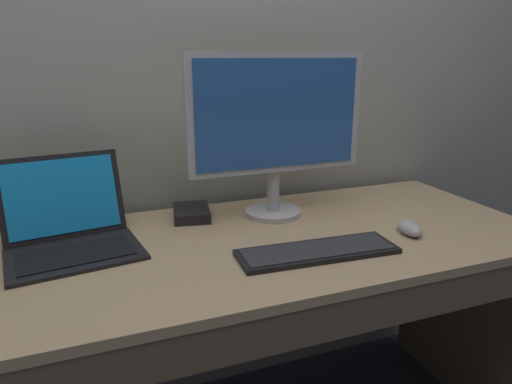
# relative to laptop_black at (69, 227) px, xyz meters

# --- Properties ---
(desk) EXTENTS (1.88, 0.71, 0.77)m
(desk) POSITION_rel_laptop_black_xyz_m (0.41, -0.15, -0.25)
(desk) COLOR tan
(desk) RESTS_ON ground
(laptop_black) EXTENTS (0.37, 0.35, 0.24)m
(laptop_black) POSITION_rel_laptop_black_xyz_m (0.00, 0.00, 0.00)
(laptop_black) COLOR black
(laptop_black) RESTS_ON desk
(external_monitor) EXTENTS (0.57, 0.18, 0.52)m
(external_monitor) POSITION_rel_laptop_black_xyz_m (0.62, 0.03, 0.24)
(external_monitor) COLOR #B7B7BC
(external_monitor) RESTS_ON desk
(wired_keyboard) EXTENTS (0.44, 0.16, 0.02)m
(wired_keyboard) POSITION_rel_laptop_black_xyz_m (0.61, -0.28, -0.05)
(wired_keyboard) COLOR black
(wired_keyboard) RESTS_ON desk
(computer_mouse) EXTENTS (0.07, 0.11, 0.04)m
(computer_mouse) POSITION_rel_laptop_black_xyz_m (0.93, -0.25, -0.04)
(computer_mouse) COLOR #B7B7BC
(computer_mouse) RESTS_ON desk
(external_drive_box) EXTENTS (0.14, 0.17, 0.03)m
(external_drive_box) POSITION_rel_laptop_black_xyz_m (0.36, 0.12, -0.04)
(external_drive_box) COLOR black
(external_drive_box) RESTS_ON desk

